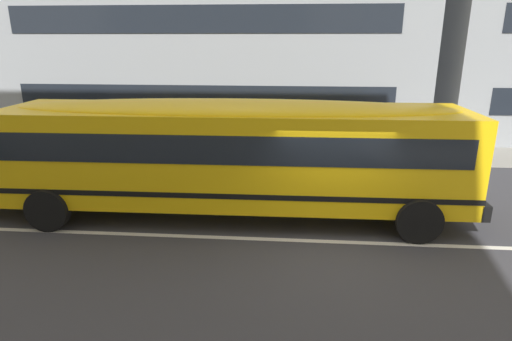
{
  "coord_description": "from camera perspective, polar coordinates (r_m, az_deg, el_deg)",
  "views": [
    {
      "loc": [
        -0.94,
        -8.83,
        4.37
      ],
      "look_at": [
        -1.74,
        0.69,
        1.42
      ],
      "focal_mm": 30.05,
      "sensor_mm": 36.0,
      "label": 1
    }
  ],
  "objects": [
    {
      "name": "school_bus",
      "position": [
        10.68,
        -4.35,
        2.89
      ],
      "size": [
        13.18,
        3.12,
        2.94
      ],
      "rotation": [
        0.0,
        0.0,
        3.15
      ],
      "color": "yellow",
      "rests_on": "ground_plane"
    },
    {
      "name": "ground_plane",
      "position": [
        9.9,
        9.86,
        -9.31
      ],
      "size": [
        400.0,
        400.0,
        0.0
      ],
      "primitive_type": "plane",
      "color": "#38383D"
    },
    {
      "name": "lane_centreline",
      "position": [
        9.9,
        9.86,
        -9.3
      ],
      "size": [
        110.0,
        0.16,
        0.01
      ],
      "primitive_type": "cube",
      "color": "silver",
      "rests_on": "ground_plane"
    },
    {
      "name": "sidewalk_far",
      "position": [
        17.24,
        7.75,
        2.36
      ],
      "size": [
        120.0,
        3.0,
        0.01
      ],
      "primitive_type": "cube",
      "color": "gray",
      "rests_on": "ground_plane"
    }
  ]
}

